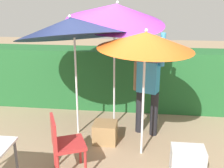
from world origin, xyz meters
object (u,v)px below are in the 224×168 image
Objects in this scene: crate_cardboard at (105,132)px; umbrella_rainbow at (72,28)px; umbrella_orange at (146,41)px; cooler_box at (187,163)px; umbrella_yellow at (116,13)px; person_vendor at (148,86)px; chair_plastic at (64,142)px.

umbrella_rainbow is at bearing 157.18° from crate_cardboard.
umbrella_rainbow is 1.34m from umbrella_orange.
umbrella_orange reaches higher than cooler_box.
crate_cardboard is (0.58, -0.24, -1.77)m from umbrella_rainbow.
cooler_box is at bearing -51.93° from umbrella_yellow.
umbrella_rainbow is at bearing -172.47° from person_vendor.
cooler_box reaches higher than crate_cardboard.
umbrella_yellow reaches higher than crate_cardboard.
umbrella_orange is (1.22, -0.54, -0.11)m from umbrella_rainbow.
umbrella_rainbow is 5.12× the size of cooler_box.
person_vendor is 1.12m from crate_cardboard.
cooler_box is at bearing -29.83° from umbrella_rainbow.
person_vendor is 2.11× the size of chair_plastic.
cooler_box is at bearing -39.35° from umbrella_orange.
umbrella_orange is 1.85m from chair_plastic.
crate_cardboard is (0.44, 0.97, -0.33)m from chair_plastic.
umbrella_yellow is at bearing 71.76° from chair_plastic.
person_vendor reaches higher than crate_cardboard.
umbrella_yellow reaches higher than umbrella_rainbow.
umbrella_rainbow reaches higher than chair_plastic.
cooler_box is 1.54m from crate_cardboard.
crate_cardboard is at bearing 147.32° from cooler_box.
chair_plastic is at bearing -83.62° from umbrella_rainbow.
cooler_box is (0.65, -0.53, -1.62)m from umbrella_orange.
umbrella_orange is 1.16m from person_vendor.
umbrella_orange reaches higher than chair_plastic.
umbrella_orange is 1.83m from cooler_box.
person_vendor is 1.86m from chair_plastic.
person_vendor is at bearing -24.21° from umbrella_yellow.
crate_cardboard is at bearing -98.81° from umbrella_yellow.
umbrella_rainbow is 5.91× the size of crate_cardboard.
umbrella_rainbow reaches higher than cooler_box.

